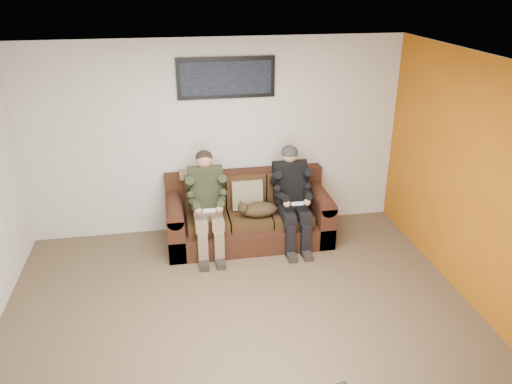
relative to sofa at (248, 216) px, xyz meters
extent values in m
plane|color=brown|center=(-0.34, -1.83, -0.33)|extent=(5.00, 5.00, 0.00)
plane|color=silver|center=(-0.34, -1.83, 2.27)|extent=(5.00, 5.00, 0.00)
plane|color=beige|center=(-0.34, 0.42, 0.97)|extent=(5.00, 0.00, 5.00)
plane|color=beige|center=(2.16, -1.83, 0.97)|extent=(0.00, 4.50, 4.50)
plane|color=#AB5C11|center=(2.15, -1.83, 0.97)|extent=(0.00, 4.50, 4.50)
cube|color=#371B10|center=(0.00, -0.08, -0.18)|extent=(2.14, 0.92, 0.29)
cube|color=#371B10|center=(0.00, 0.29, 0.25)|extent=(2.14, 0.19, 0.58)
cube|color=#371B10|center=(-0.96, -0.08, -0.04)|extent=(0.21, 0.92, 0.58)
cube|color=#371B10|center=(0.96, -0.08, -0.04)|extent=(0.21, 0.92, 0.58)
cylinder|color=#371B10|center=(-0.96, -0.08, 0.25)|extent=(0.21, 0.92, 0.21)
cylinder|color=#371B10|center=(0.96, -0.08, 0.25)|extent=(0.21, 0.92, 0.21)
cube|color=#3B2612|center=(-0.55, -0.12, 0.03)|extent=(0.53, 0.58, 0.14)
cube|color=#3B2612|center=(-0.55, 0.15, 0.31)|extent=(0.53, 0.14, 0.43)
cube|color=#3B2612|center=(0.00, -0.12, 0.03)|extent=(0.53, 0.58, 0.14)
cube|color=#3B2612|center=(0.00, 0.15, 0.31)|extent=(0.53, 0.14, 0.43)
cube|color=#3B2612|center=(0.55, -0.12, 0.03)|extent=(0.53, 0.58, 0.14)
cube|color=#3B2612|center=(0.55, 0.15, 0.31)|extent=(0.53, 0.14, 0.43)
cube|color=#807254|center=(0.00, 0.04, 0.29)|extent=(0.41, 0.19, 0.40)
cube|color=gray|center=(-0.65, 0.27, 0.54)|extent=(0.44, 0.21, 0.08)
cube|color=#806850|center=(-0.55, -0.15, 0.17)|extent=(0.36, 0.30, 0.14)
cube|color=#252C1A|center=(-0.55, -0.05, 0.47)|extent=(0.40, 0.30, 0.53)
cylinder|color=#252C1A|center=(-0.55, -0.03, 0.68)|extent=(0.44, 0.18, 0.18)
sphere|color=#AE7863|center=(-0.55, -0.01, 0.84)|extent=(0.21, 0.21, 0.21)
cube|color=#806850|center=(-0.65, -0.35, 0.16)|extent=(0.15, 0.42, 0.13)
cube|color=#806850|center=(-0.45, -0.35, 0.16)|extent=(0.15, 0.42, 0.13)
cube|color=#806850|center=(-0.65, -0.55, -0.12)|extent=(0.12, 0.13, 0.43)
cube|color=#806850|center=(-0.45, -0.55, -0.12)|extent=(0.12, 0.13, 0.43)
cube|color=black|center=(-0.65, -0.63, -0.29)|extent=(0.11, 0.26, 0.08)
cube|color=black|center=(-0.45, -0.63, -0.29)|extent=(0.11, 0.26, 0.08)
cylinder|color=#252C1A|center=(-0.75, -0.12, 0.57)|extent=(0.11, 0.30, 0.28)
cylinder|color=#252C1A|center=(-0.35, -0.12, 0.57)|extent=(0.11, 0.30, 0.28)
cylinder|color=#252C1A|center=(-0.72, -0.34, 0.41)|extent=(0.14, 0.32, 0.15)
cylinder|color=#252C1A|center=(-0.38, -0.34, 0.41)|extent=(0.14, 0.32, 0.15)
sphere|color=#AE7863|center=(-0.68, -0.46, 0.36)|extent=(0.09, 0.09, 0.09)
sphere|color=#AE7863|center=(-0.42, -0.46, 0.36)|extent=(0.09, 0.09, 0.09)
cube|color=white|center=(-0.55, -0.48, 0.36)|extent=(0.15, 0.04, 0.03)
ellipsoid|color=black|center=(-0.55, 0.00, 0.87)|extent=(0.22, 0.22, 0.17)
cube|color=black|center=(0.55, -0.15, 0.17)|extent=(0.36, 0.30, 0.14)
cube|color=black|center=(0.55, -0.05, 0.47)|extent=(0.40, 0.30, 0.53)
cylinder|color=black|center=(0.55, -0.03, 0.68)|extent=(0.44, 0.18, 0.18)
sphere|color=tan|center=(0.55, -0.01, 0.84)|extent=(0.21, 0.21, 0.21)
cube|color=black|center=(0.45, -0.35, 0.16)|extent=(0.15, 0.42, 0.13)
cube|color=black|center=(0.65, -0.35, 0.16)|extent=(0.15, 0.42, 0.13)
cube|color=black|center=(0.45, -0.55, -0.12)|extent=(0.12, 0.13, 0.43)
cube|color=black|center=(0.65, -0.55, -0.12)|extent=(0.12, 0.13, 0.43)
cube|color=black|center=(0.45, -0.63, -0.29)|extent=(0.11, 0.26, 0.08)
cube|color=black|center=(0.65, -0.63, -0.29)|extent=(0.11, 0.26, 0.08)
cylinder|color=black|center=(0.35, -0.12, 0.57)|extent=(0.11, 0.30, 0.28)
cylinder|color=black|center=(0.75, -0.12, 0.57)|extent=(0.11, 0.30, 0.28)
cylinder|color=black|center=(0.38, -0.34, 0.41)|extent=(0.14, 0.32, 0.15)
cylinder|color=black|center=(0.72, -0.34, 0.41)|extent=(0.14, 0.32, 0.15)
sphere|color=tan|center=(0.42, -0.46, 0.36)|extent=(0.09, 0.09, 0.09)
sphere|color=tan|center=(0.68, -0.46, 0.36)|extent=(0.09, 0.09, 0.09)
cube|color=white|center=(0.55, -0.48, 0.36)|extent=(0.15, 0.04, 0.03)
ellipsoid|color=black|center=(0.55, -0.01, 0.87)|extent=(0.22, 0.22, 0.19)
ellipsoid|color=#47341C|center=(0.12, -0.23, 0.19)|extent=(0.47, 0.26, 0.19)
sphere|color=#47341C|center=(-0.10, -0.26, 0.25)|extent=(0.14, 0.14, 0.14)
cone|color=#47341C|center=(-0.12, -0.30, 0.32)|extent=(0.04, 0.04, 0.04)
cone|color=#47341C|center=(-0.12, -0.23, 0.32)|extent=(0.04, 0.04, 0.04)
cylinder|color=#47341C|center=(0.36, -0.18, 0.16)|extent=(0.26, 0.13, 0.08)
cube|color=black|center=(-0.20, 0.39, 1.77)|extent=(1.25, 0.04, 0.52)
cube|color=black|center=(-0.20, 0.37, 1.77)|extent=(1.15, 0.01, 0.42)
camera|label=1|loc=(-0.95, -5.91, 2.99)|focal=35.00mm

